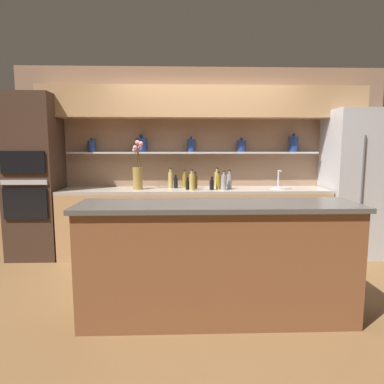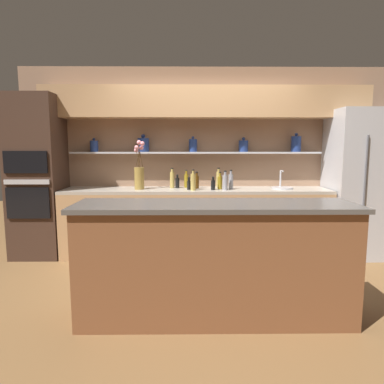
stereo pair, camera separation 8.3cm
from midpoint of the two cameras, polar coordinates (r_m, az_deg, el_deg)
The scene contains 19 objects.
ground_plane at distance 3.72m, azimuth 2.57°, elevation -16.08°, with size 12.00×12.00×0.00m, color brown.
back_wall_unit at distance 4.94m, azimuth 1.27°, elevation 8.24°, with size 5.20×0.44×2.60m.
back_counter_unit at distance 4.75m, azimuth -0.08°, elevation -4.97°, with size 3.61×0.62×0.92m.
island_counter at distance 3.01m, azimuth 3.48°, elevation -11.42°, with size 2.38×0.61×1.02m.
refrigerator at distance 5.22m, azimuth 25.75°, elevation 1.30°, with size 0.90×0.73×1.98m.
oven_tower at distance 5.06m, azimuth -25.19°, elevation 2.24°, with size 0.65×0.64×2.17m.
flower_vase at distance 4.65m, azimuth -9.55°, elevation 3.15°, with size 0.16×0.18×0.66m.
sink_fixture at distance 4.87m, azimuth 14.00°, elevation 0.87°, with size 0.29×0.29×0.25m.
bottle_spirit_0 at distance 4.55m, azimuth 4.79°, elevation 1.67°, with size 0.07×0.07×0.26m.
bottle_oil_1 at distance 4.82m, azimuth -1.73°, elevation 1.95°, with size 0.06×0.06×0.25m.
bottle_spirit_2 at distance 4.77m, azimuth -4.09°, elevation 2.10°, with size 0.06×0.06×0.28m.
bottle_sauce_3 at distance 4.77m, azimuth -3.23°, elevation 1.60°, with size 0.06×0.06×0.19m.
bottle_oil_4 at distance 4.63m, azimuth 3.92°, elevation 1.62°, with size 0.06×0.06×0.24m.
bottle_sauce_5 at distance 4.56m, azimuth 2.78°, elevation 1.26°, with size 0.06×0.06×0.18m.
bottle_spirit_6 at distance 4.67m, azimuth 5.73°, elevation 1.84°, with size 0.07×0.07×0.26m.
bottle_spirit_7 at distance 4.50m, azimuth -0.55°, elevation 1.74°, with size 0.07×0.07×0.28m.
bottle_spirit_8 at distance 4.85m, azimuth 3.66°, elevation 2.17°, with size 0.06×0.06×0.28m.
bottle_spirit_9 at distance 4.70m, azimuth 0.03°, elevation 1.75°, with size 0.06×0.06×0.23m.
bottle_sauce_10 at distance 4.58m, azimuth -1.27°, elevation 1.27°, with size 0.05×0.05×0.17m.
Camera 1 is at (-0.32, -3.40, 1.49)m, focal length 32.00 mm.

